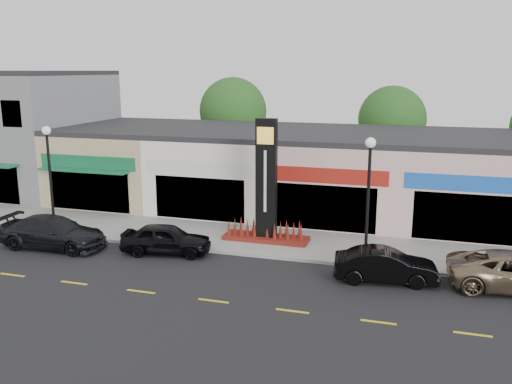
% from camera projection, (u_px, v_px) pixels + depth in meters
% --- Properties ---
extents(ground, '(120.00, 120.00, 0.00)m').
position_uv_depth(ground, '(174.00, 265.00, 23.72)').
color(ground, black).
rests_on(ground, ground).
extents(sidewalk, '(52.00, 4.30, 0.15)m').
position_uv_depth(sidewalk, '(211.00, 235.00, 27.77)').
color(sidewalk, gray).
rests_on(sidewalk, ground).
extents(curb, '(52.00, 0.20, 0.15)m').
position_uv_depth(curb, '(193.00, 249.00, 25.67)').
color(curb, gray).
rests_on(curb, ground).
extents(building_grey_2story, '(12.00, 10.95, 8.30)m').
position_uv_depth(building_grey_2story, '(11.00, 130.00, 38.59)').
color(building_grey_2story, slate).
rests_on(building_grey_2story, ground).
extents(shop_beige, '(7.00, 10.85, 4.80)m').
position_uv_depth(shop_beige, '(131.00, 161.00, 36.29)').
color(shop_beige, tan).
rests_on(shop_beige, ground).
extents(shop_cream, '(7.00, 10.01, 4.80)m').
position_uv_depth(shop_cream, '(229.00, 166.00, 34.33)').
color(shop_cream, white).
rests_on(shop_cream, ground).
extents(shop_pink_w, '(7.00, 10.01, 4.80)m').
position_uv_depth(shop_pink_w, '(339.00, 172.00, 32.36)').
color(shop_pink_w, '#D09F9E').
rests_on(shop_pink_w, ground).
extents(shop_pink_e, '(7.00, 10.01, 4.80)m').
position_uv_depth(shop_pink_e, '(464.00, 179.00, 30.39)').
color(shop_pink_e, '#D09F9E').
rests_on(shop_pink_e, ground).
extents(tree_rear_west, '(5.20, 5.20, 7.83)m').
position_uv_depth(tree_rear_west, '(233.00, 111.00, 41.90)').
color(tree_rear_west, '#382619').
rests_on(tree_rear_west, ground).
extents(tree_rear_mid, '(4.80, 4.80, 7.29)m').
position_uv_depth(tree_rear_mid, '(392.00, 120.00, 38.60)').
color(tree_rear_mid, '#382619').
rests_on(tree_rear_mid, ground).
extents(lamp_west_near, '(0.44, 0.44, 5.47)m').
position_uv_depth(lamp_west_near, '(49.00, 168.00, 27.54)').
color(lamp_west_near, black).
rests_on(lamp_west_near, sidewalk).
extents(lamp_east_near, '(0.44, 0.44, 5.47)m').
position_uv_depth(lamp_east_near, '(369.00, 188.00, 23.04)').
color(lamp_east_near, black).
rests_on(lamp_east_near, sidewalk).
extents(pylon_sign, '(4.20, 1.30, 6.00)m').
position_uv_depth(pylon_sign, '(266.00, 198.00, 26.29)').
color(pylon_sign, '#5B150F').
rests_on(pylon_sign, sidewalk).
extents(car_dark_sedan, '(2.27, 5.27, 1.51)m').
position_uv_depth(car_dark_sedan, '(53.00, 232.00, 25.94)').
color(car_dark_sedan, black).
rests_on(car_dark_sedan, ground).
extents(car_black_sedan, '(2.32, 4.37, 1.41)m').
position_uv_depth(car_black_sedan, '(166.00, 239.00, 25.11)').
color(car_black_sedan, black).
rests_on(car_black_sedan, ground).
extents(car_black_conv, '(1.92, 4.25, 1.35)m').
position_uv_depth(car_black_conv, '(386.00, 266.00, 21.78)').
color(car_black_conv, black).
rests_on(car_black_conv, ground).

